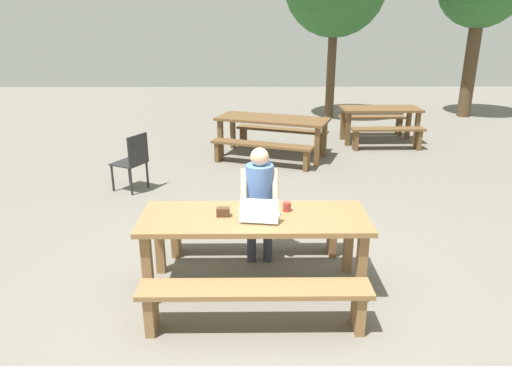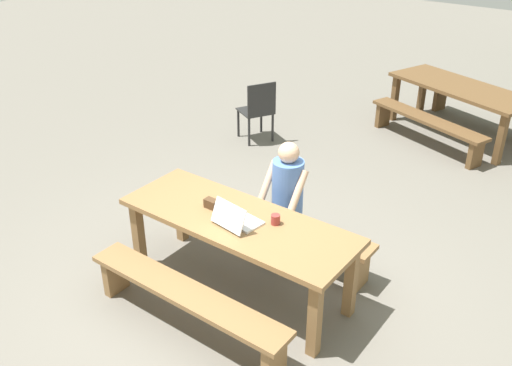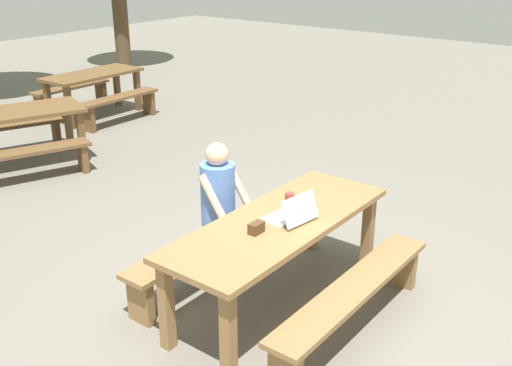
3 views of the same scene
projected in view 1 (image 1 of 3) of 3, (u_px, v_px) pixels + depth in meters
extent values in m
plane|color=slate|center=(254.00, 286.00, 4.77)|extent=(30.00, 30.00, 0.00)
cube|color=olive|center=(254.00, 218.00, 4.52)|extent=(2.20, 0.80, 0.05)
cube|color=olive|center=(148.00, 270.00, 4.36)|extent=(0.09, 0.09, 0.73)
cube|color=olive|center=(361.00, 269.00, 4.38)|extent=(0.09, 0.09, 0.73)
cube|color=olive|center=(159.00, 241.00, 4.92)|extent=(0.09, 0.09, 0.73)
cube|color=olive|center=(349.00, 240.00, 4.94)|extent=(0.09, 0.09, 0.73)
cube|color=olive|center=(255.00, 289.00, 3.97)|extent=(1.99, 0.30, 0.05)
cube|color=olive|center=(151.00, 311.00, 4.03)|extent=(0.08, 0.24, 0.38)
cube|color=olive|center=(358.00, 310.00, 4.05)|extent=(0.08, 0.24, 0.38)
cube|color=olive|center=(254.00, 221.00, 5.30)|extent=(1.99, 0.30, 0.05)
cube|color=olive|center=(176.00, 239.00, 5.36)|extent=(0.08, 0.24, 0.38)
cube|color=olive|center=(332.00, 238.00, 5.38)|extent=(0.08, 0.24, 0.38)
cube|color=white|center=(261.00, 216.00, 4.49)|extent=(0.39, 0.27, 0.02)
cube|color=white|center=(259.00, 211.00, 4.31)|extent=(0.37, 0.14, 0.21)
cube|color=black|center=(259.00, 210.00, 4.32)|extent=(0.34, 0.12, 0.19)
cube|color=#4C331E|center=(223.00, 212.00, 4.49)|extent=(0.13, 0.08, 0.09)
cylinder|color=#99332D|center=(287.00, 207.00, 4.62)|extent=(0.08, 0.08, 0.09)
cylinder|color=#333847|center=(252.00, 244.00, 5.20)|extent=(0.10, 0.10, 0.43)
cylinder|color=#333847|center=(268.00, 244.00, 5.20)|extent=(0.10, 0.10, 0.43)
cube|color=#333847|center=(260.00, 220.00, 5.20)|extent=(0.28, 0.28, 0.12)
cylinder|color=#517AC6|center=(259.00, 189.00, 5.17)|extent=(0.30, 0.30, 0.57)
cylinder|color=#DBAD89|center=(244.00, 189.00, 5.07)|extent=(0.07, 0.32, 0.41)
cylinder|color=#DBAD89|center=(276.00, 189.00, 5.07)|extent=(0.07, 0.32, 0.41)
sphere|color=#DBAD89|center=(260.00, 157.00, 5.05)|extent=(0.20, 0.20, 0.20)
cube|color=#262626|center=(129.00, 163.00, 7.34)|extent=(0.59, 0.59, 0.02)
cube|color=#262626|center=(138.00, 150.00, 7.17)|extent=(0.22, 0.40, 0.46)
cylinder|color=#262626|center=(129.00, 172.00, 7.66)|extent=(0.04, 0.04, 0.43)
cylinder|color=#262626|center=(113.00, 178.00, 7.34)|extent=(0.04, 0.04, 0.43)
cylinder|color=#262626|center=(147.00, 175.00, 7.50)|extent=(0.04, 0.04, 0.43)
cylinder|color=#262626|center=(131.00, 182.00, 7.18)|extent=(0.04, 0.04, 0.43)
cube|color=brown|center=(272.00, 119.00, 9.05)|extent=(2.29, 1.52, 0.05)
cube|color=brown|center=(221.00, 138.00, 9.21)|extent=(0.12, 0.12, 0.72)
cube|color=brown|center=(317.00, 147.00, 8.59)|extent=(0.12, 0.12, 0.72)
cube|color=brown|center=(233.00, 131.00, 9.77)|extent=(0.12, 0.12, 0.72)
cube|color=brown|center=(324.00, 139.00, 9.15)|extent=(0.12, 0.12, 0.72)
cube|color=brown|center=(261.00, 145.00, 8.59)|extent=(1.91, 0.95, 0.05)
cube|color=brown|center=(219.00, 151.00, 8.93)|extent=(0.16, 0.25, 0.38)
cube|color=brown|center=(307.00, 160.00, 8.39)|extent=(0.16, 0.25, 0.38)
cube|color=brown|center=(282.00, 130.00, 9.75)|extent=(1.91, 0.95, 0.05)
cube|color=brown|center=(243.00, 136.00, 10.09)|extent=(0.16, 0.25, 0.38)
cube|color=brown|center=(322.00, 143.00, 9.55)|extent=(0.16, 0.25, 0.38)
cube|color=brown|center=(381.00, 109.00, 10.14)|extent=(1.70, 0.78, 0.05)
cube|color=brown|center=(348.00, 129.00, 9.99)|extent=(0.09, 0.09, 0.72)
cube|color=brown|center=(417.00, 129.00, 10.03)|extent=(0.09, 0.09, 0.72)
cube|color=brown|center=(343.00, 124.00, 10.50)|extent=(0.09, 0.09, 0.72)
cube|color=brown|center=(408.00, 123.00, 10.54)|extent=(0.09, 0.09, 0.72)
cube|color=brown|center=(388.00, 129.00, 9.64)|extent=(1.52, 0.33, 0.05)
cube|color=brown|center=(355.00, 140.00, 9.69)|extent=(0.08, 0.24, 0.41)
cube|color=brown|center=(418.00, 140.00, 9.73)|extent=(0.08, 0.24, 0.41)
cube|color=brown|center=(372.00, 117.00, 10.84)|extent=(1.52, 0.33, 0.05)
cube|color=brown|center=(343.00, 127.00, 10.90)|extent=(0.08, 0.24, 0.41)
cube|color=brown|center=(399.00, 126.00, 10.93)|extent=(0.08, 0.24, 0.41)
cylinder|color=#4C3823|center=(331.00, 69.00, 12.55)|extent=(0.23, 0.23, 2.64)
cylinder|color=#4C3823|center=(470.00, 65.00, 12.72)|extent=(0.35, 0.35, 2.79)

